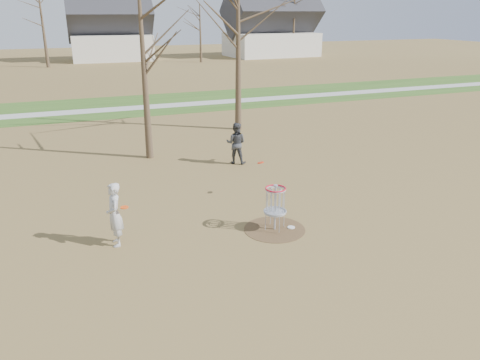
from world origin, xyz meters
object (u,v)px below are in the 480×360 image
object	(u,v)px
player_throwing	(236,143)
disc_grounded	(291,227)
disc_golf_basket	(275,200)
player_standing	(115,215)

from	to	relation	value
player_throwing	disc_grounded	xyz separation A→B (m)	(-0.73, -6.46, -0.84)
player_throwing	disc_grounded	distance (m)	6.56
disc_grounded	disc_golf_basket	distance (m)	1.03
player_standing	disc_grounded	world-z (taller)	player_standing
player_throwing	player_standing	bearing A→B (deg)	76.55
player_standing	disc_golf_basket	world-z (taller)	player_standing
disc_golf_basket	disc_grounded	bearing A→B (deg)	-10.63
player_standing	player_throwing	distance (m)	7.98
disc_grounded	disc_golf_basket	xyz separation A→B (m)	(-0.50, 0.09, 0.89)
player_standing	disc_golf_basket	bearing A→B (deg)	80.74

